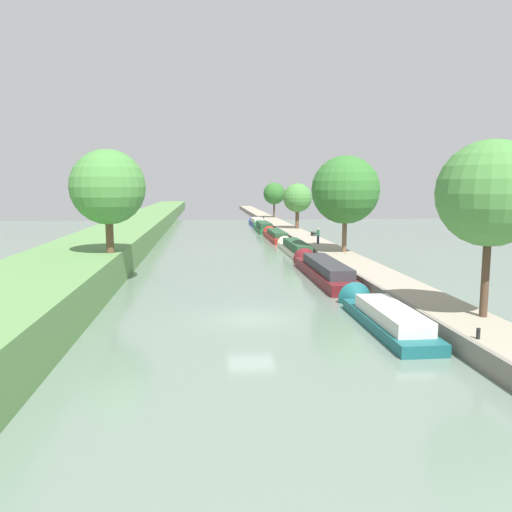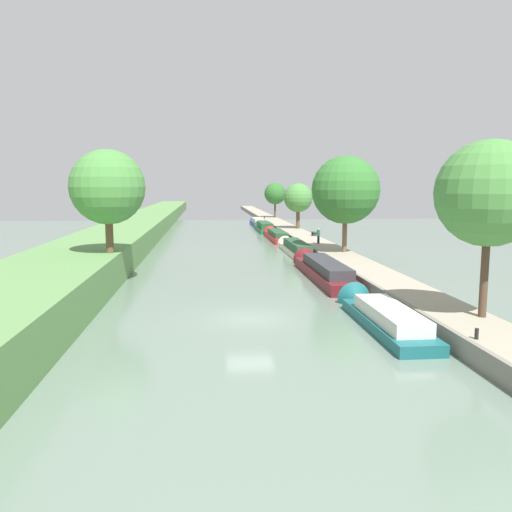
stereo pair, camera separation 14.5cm
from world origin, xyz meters
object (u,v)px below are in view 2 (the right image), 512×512
Objects in this scene: person_walking at (318,235)px; mooring_bollard_far at (265,217)px; mooring_bollard_near at (477,334)px; narrowboat_red at (276,235)px; narrowboat_maroon at (322,269)px; narrowboat_green at (264,227)px; narrowboat_cream at (295,248)px; park_bench at (314,233)px; narrowboat_teal at (380,315)px; narrowboat_blue at (257,222)px.

person_walking reaches higher than mooring_bollard_far.
narrowboat_red is at bearing 92.07° from mooring_bollard_near.
narrowboat_maroon is 1.27× the size of narrowboat_green.
mooring_bollard_far is at bearing 87.79° from narrowboat_cream.
person_walking is 42.44m from mooring_bollard_far.
park_bench reaches higher than mooring_bollard_near.
narrowboat_green is 26.07m from person_walking.
park_bench is at bearing -85.93° from mooring_bollard_far.
narrowboat_maroon is 1.07× the size of narrowboat_cream.
park_bench is (2.40, 43.43, 0.12)m from mooring_bollard_near.
narrowboat_maroon is 14.11m from narrowboat_cream.
person_walking is 8.84m from park_bench.
narrowboat_teal is 22.86× the size of mooring_bollard_near.
park_bench is at bearing -48.11° from narrowboat_red.
narrowboat_green is at bearing 91.86° from mooring_bollard_near.
narrowboat_maroon is at bearing -90.10° from narrowboat_blue.
narrowboat_blue is (0.06, 11.47, -0.04)m from narrowboat_green.
person_walking is at bearing 83.94° from narrowboat_teal.
narrowboat_cream is 10.70m from park_bench.
park_bench is at bearing 81.20° from person_walking.
narrowboat_teal is 0.89× the size of narrowboat_blue.
person_walking is 1.11× the size of park_bench.
narrowboat_teal is 66.27m from narrowboat_blue.
narrowboat_teal is at bearing 109.33° from mooring_bollard_near.
narrowboat_blue is 37.47m from person_walking.
narrowboat_blue is at bearing 91.51° from mooring_bollard_near.
narrowboat_green is (-0.23, 12.55, 0.06)m from narrowboat_red.
narrowboat_red is 6.22m from park_bench.
narrowboat_blue is (-0.22, 38.49, -0.02)m from narrowboat_cream.
narrowboat_teal is at bearing -90.11° from narrowboat_blue.
person_walking is (2.95, -37.34, 1.22)m from narrowboat_blue.
narrowboat_cream is (0.34, 27.78, 0.08)m from narrowboat_teal.
narrowboat_teal is at bearing -96.06° from person_walking.
person_walking is (3.04, 15.26, 1.14)m from narrowboat_maroon.
narrowboat_green is at bearing 89.96° from narrowboat_maroon.
narrowboat_red is at bearing 131.89° from park_bench.
person_walking is at bearing -83.36° from narrowboat_green.
narrowboat_teal is at bearing -90.14° from narrowboat_maroon.
narrowboat_cream is at bearing -157.10° from person_walking.
person_walking reaches higher than narrowboat_blue.
narrowboat_blue is (0.09, 52.60, -0.08)m from narrowboat_maroon.
narrowboat_red is 8.85× the size of park_bench.
mooring_bollard_near reaches higher than narrowboat_teal.
narrowboat_blue is (0.13, 66.27, 0.06)m from narrowboat_teal.
narrowboat_maroon is at bearing -90.52° from narrowboat_red.
narrowboat_teal is 6.86× the size of park_bench.
narrowboat_green is at bearing 90.60° from narrowboat_cream.
mooring_bollard_near is at bearing -87.93° from narrowboat_red.
mooring_bollard_near is (1.96, -60.58, 0.53)m from narrowboat_green.
person_walking is at bearing -98.80° from park_bench.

